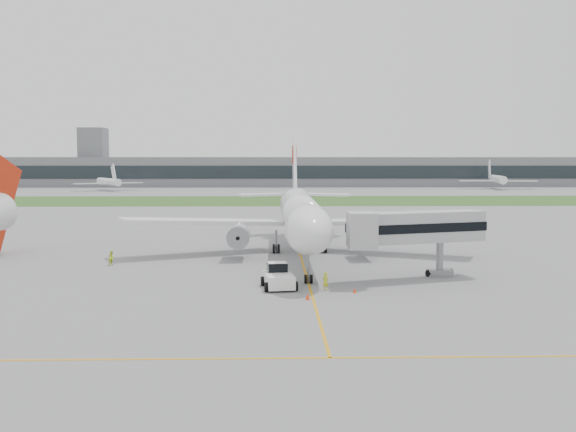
{
  "coord_description": "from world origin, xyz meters",
  "views": [
    {
      "loc": [
        -3.65,
        -80.03,
        12.65
      ],
      "look_at": [
        -1.71,
        2.0,
        5.48
      ],
      "focal_mm": 40.0,
      "sensor_mm": 36.0,
      "label": 1
    }
  ],
  "objects_px": {
    "airliner": "(300,213)",
    "ground_crew_near": "(325,281)",
    "jet_bridge": "(410,228)",
    "pushback_tug": "(278,277)"
  },
  "relations": [
    {
      "from": "airliner",
      "to": "ground_crew_near",
      "type": "bearing_deg",
      "value": -86.47
    },
    {
      "from": "jet_bridge",
      "to": "ground_crew_near",
      "type": "distance_m",
      "value": 11.73
    },
    {
      "from": "airliner",
      "to": "ground_crew_near",
      "type": "xyz_separation_m",
      "value": [
        1.45,
        -23.45,
        -4.75
      ]
    },
    {
      "from": "pushback_tug",
      "to": "ground_crew_near",
      "type": "height_order",
      "value": "pushback_tug"
    },
    {
      "from": "ground_crew_near",
      "to": "pushback_tug",
      "type": "bearing_deg",
      "value": -48.57
    },
    {
      "from": "airliner",
      "to": "jet_bridge",
      "type": "distance_m",
      "value": 20.97
    },
    {
      "from": "airliner",
      "to": "jet_bridge",
      "type": "xyz_separation_m",
      "value": [
        10.78,
        -17.99,
        -0.2
      ]
    },
    {
      "from": "pushback_tug",
      "to": "jet_bridge",
      "type": "bearing_deg",
      "value": 8.71
    },
    {
      "from": "jet_bridge",
      "to": "ground_crew_near",
      "type": "relative_size",
      "value": 8.54
    },
    {
      "from": "ground_crew_near",
      "to": "jet_bridge",
      "type": "bearing_deg",
      "value": 178.96
    }
  ]
}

